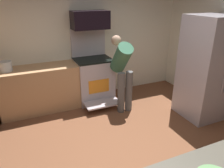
# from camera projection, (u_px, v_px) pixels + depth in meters

# --- Properties ---
(ground_plane) EXTENTS (5.20, 4.80, 0.02)m
(ground_plane) POSITION_uv_depth(u_px,v_px,m) (121.00, 158.00, 3.16)
(ground_plane) COLOR brown
(wall_back) EXTENTS (5.20, 0.12, 2.60)m
(wall_back) POSITION_uv_depth(u_px,v_px,m) (74.00, 40.00, 4.65)
(wall_back) COLOR #EDE6CC
(wall_back) RESTS_ON ground
(lower_cabinet_run) EXTENTS (2.40, 0.60, 0.90)m
(lower_cabinet_run) POSITION_uv_depth(u_px,v_px,m) (37.00, 89.00, 4.33)
(lower_cabinet_run) COLOR tan
(lower_cabinet_run) RESTS_ON ground
(oven_range) EXTENTS (0.76, 1.00, 1.55)m
(oven_range) POSITION_uv_depth(u_px,v_px,m) (94.00, 78.00, 4.74)
(oven_range) COLOR #BFB4BC
(oven_range) RESTS_ON ground
(microwave) EXTENTS (0.74, 0.38, 0.36)m
(microwave) POSITION_uv_depth(u_px,v_px,m) (90.00, 20.00, 4.35)
(microwave) COLOR black
(microwave) RESTS_ON oven_range
(refrigerator) EXTENTS (0.85, 0.80, 1.89)m
(refrigerator) POSITION_uv_depth(u_px,v_px,m) (208.00, 68.00, 4.00)
(refrigerator) COLOR #BAB2BC
(refrigerator) RESTS_ON ground
(person_cook) EXTENTS (0.31, 0.65, 1.46)m
(person_cook) POSITION_uv_depth(u_px,v_px,m) (122.00, 68.00, 4.25)
(person_cook) COLOR #5E5E5E
(person_cook) RESTS_ON ground
(stock_pot) EXTENTS (0.24, 0.24, 0.19)m
(stock_pot) POSITION_uv_depth(u_px,v_px,m) (5.00, 66.00, 3.94)
(stock_pot) COLOR #B5BDC2
(stock_pot) RESTS_ON lower_cabinet_run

